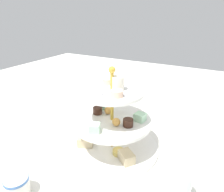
% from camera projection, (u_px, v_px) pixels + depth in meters
% --- Properties ---
extents(ground_plane, '(2.40, 2.40, 0.00)m').
position_uv_depth(ground_plane, '(112.00, 148.00, 0.68)').
color(ground_plane, silver).
extents(tiered_serving_stand, '(0.30, 0.30, 0.27)m').
position_uv_depth(tiered_serving_stand, '(112.00, 127.00, 0.65)').
color(tiered_serving_stand, white).
rests_on(tiered_serving_stand, ground_plane).
extents(water_glass_tall_right, '(0.07, 0.07, 0.11)m').
position_uv_depth(water_glass_tall_right, '(90.00, 100.00, 0.90)').
color(water_glass_tall_right, silver).
rests_on(water_glass_tall_right, ground_plane).
extents(teacup_with_saucer, '(0.09, 0.09, 0.05)m').
position_uv_depth(teacup_with_saucer, '(18.00, 187.00, 0.50)').
color(teacup_with_saucer, white).
rests_on(teacup_with_saucer, ground_plane).
extents(butter_knife_left, '(0.15, 0.10, 0.00)m').
position_uv_depth(butter_knife_left, '(183.00, 123.00, 0.83)').
color(butter_knife_left, silver).
rests_on(butter_knife_left, ground_plane).
extents(butter_knife_right, '(0.10, 0.15, 0.00)m').
position_uv_depth(butter_knife_right, '(18.00, 141.00, 0.71)').
color(butter_knife_right, silver).
rests_on(butter_knife_right, ground_plane).
extents(water_glass_mid_back, '(0.06, 0.06, 0.09)m').
position_uv_depth(water_glass_mid_back, '(178.00, 185.00, 0.48)').
color(water_glass_mid_back, silver).
rests_on(water_glass_mid_back, ground_plane).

